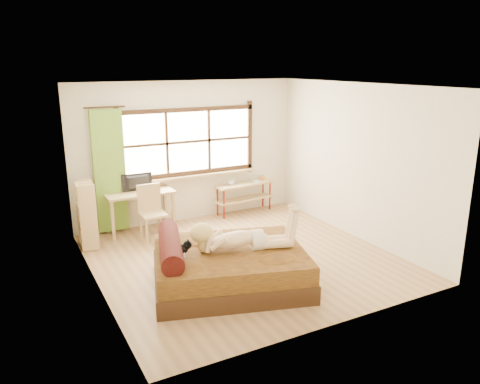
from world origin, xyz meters
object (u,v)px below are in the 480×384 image
chair (151,209)px  desk (140,197)px  pipe_shelf (245,191)px  bed (226,266)px  woman (241,228)px  kitten (178,248)px  bookshelf (87,215)px

chair → desk: bearing=104.8°
desk → pipe_shelf: 2.25m
bed → desk: bed is taller
woman → kitten: woman is taller
desk → chair: chair is taller
kitten → desk: 2.58m
woman → desk: (-0.64, 2.72, -0.17)m
pipe_shelf → desk: bearing=177.1°
bed → chair: bearing=115.4°
bed → bookshelf: size_ratio=2.21×
desk → chair: 0.40m
pipe_shelf → chair: bearing=-173.3°
desk → woman: bearing=-77.2°
bookshelf → desk: bearing=20.3°
kitten → bookshelf: 2.39m
bed → woman: (0.20, -0.06, 0.55)m
pipe_shelf → bookshelf: bookshelf is taller
desk → bookshelf: size_ratio=1.10×
bookshelf → bed: bearing=-55.1°
woman → bookshelf: size_ratio=1.30×
bed → pipe_shelf: 3.31m
desk → bookshelf: 1.04m
bookshelf → chair: bearing=0.2°
woman → kitten: 0.90m
desk → pipe_shelf: size_ratio=0.96×
chair → bed: bearing=-81.9°
kitten → desk: kitten is taller
woman → kitten: size_ratio=4.67×
woman → kitten: bearing=-173.0°
bed → chair: chair is taller
bookshelf → woman: bearing=-52.5°
woman → chair: (-0.55, 2.35, -0.30)m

